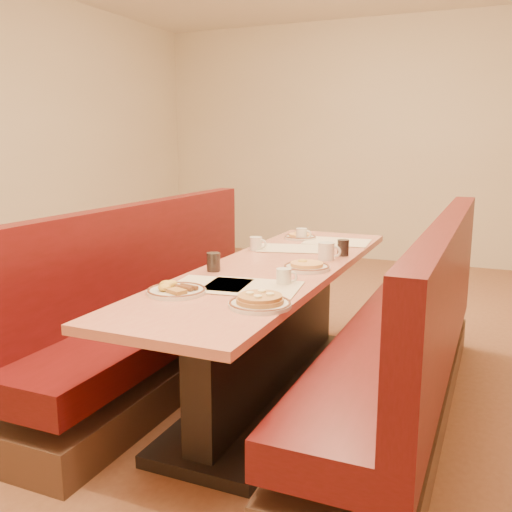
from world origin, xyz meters
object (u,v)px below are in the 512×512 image
at_px(eggs_plate, 176,290).
at_px(coffee_mug_c, 327,251).
at_px(soda_tumbler_near, 213,262).
at_px(coffee_mug_d, 302,234).
at_px(coffee_mug_a, 284,276).
at_px(coffee_mug_b, 256,243).
at_px(pancake_plate, 260,302).
at_px(diner_table, 273,332).
at_px(booth_left, 161,318).
at_px(booth_right, 406,353).
at_px(soda_tumbler_mid, 343,248).

height_order(eggs_plate, coffee_mug_c, coffee_mug_c).
bearing_deg(soda_tumbler_near, coffee_mug_d, 83.78).
height_order(eggs_plate, coffee_mug_d, coffee_mug_d).
distance_m(coffee_mug_a, coffee_mug_b, 0.87).
height_order(coffee_mug_a, coffee_mug_b, coffee_mug_b).
height_order(pancake_plate, coffee_mug_c, coffee_mug_c).
bearing_deg(coffee_mug_d, diner_table, -101.84).
bearing_deg(booth_left, soda_tumbler_near, -25.74).
distance_m(coffee_mug_a, coffee_mug_d, 1.24).
xyz_separation_m(booth_left, coffee_mug_a, (0.93, -0.35, 0.43)).
bearing_deg(eggs_plate, booth_left, 127.78).
bearing_deg(coffee_mug_b, coffee_mug_c, -16.24).
bearing_deg(soda_tumbler_near, booth_left, 154.26).
height_order(booth_right, soda_tumbler_mid, booth_right).
relative_size(booth_left, eggs_plate, 9.39).
xyz_separation_m(booth_right, coffee_mug_b, (-1.00, 0.39, 0.43)).
relative_size(eggs_plate, soda_tumbler_near, 2.71).
xyz_separation_m(pancake_plate, soda_tumbler_near, (-0.48, 0.50, 0.03)).
distance_m(diner_table, coffee_mug_a, 0.58).
relative_size(diner_table, booth_right, 1.00).
xyz_separation_m(coffee_mug_a, soda_tumbler_near, (-0.44, 0.12, 0.01)).
bearing_deg(coffee_mug_c, diner_table, -136.86).
height_order(coffee_mug_a, coffee_mug_c, coffee_mug_c).
height_order(diner_table, booth_right, booth_right).
bearing_deg(soda_tumbler_near, coffee_mug_b, 92.38).
height_order(booth_right, eggs_plate, booth_right).
relative_size(diner_table, coffee_mug_a, 24.74).
bearing_deg(soda_tumbler_mid, diner_table, -122.05).
xyz_separation_m(coffee_mug_b, coffee_mug_d, (0.14, 0.45, -0.00)).
xyz_separation_m(booth_right, coffee_mug_c, (-0.51, 0.28, 0.44)).
bearing_deg(coffee_mug_b, soda_tumbler_mid, 1.28).
height_order(booth_left, coffee_mug_a, booth_left).
bearing_deg(coffee_mug_a, coffee_mug_d, 90.65).
relative_size(diner_table, coffee_mug_c, 18.95).
xyz_separation_m(coffee_mug_d, soda_tumbler_mid, (0.40, -0.41, 0.01)).
xyz_separation_m(booth_left, booth_right, (1.46, 0.00, 0.00)).
bearing_deg(coffee_mug_d, pancake_plate, -97.40).
height_order(coffee_mug_b, soda_tumbler_near, soda_tumbler_near).
height_order(booth_right, coffee_mug_b, booth_right).
xyz_separation_m(booth_left, soda_tumbler_mid, (1.01, 0.44, 0.44)).
bearing_deg(soda_tumbler_near, booth_right, 13.65).
distance_m(diner_table, soda_tumbler_mid, 0.67).
bearing_deg(booth_left, eggs_plate, -52.22).
xyz_separation_m(coffee_mug_a, coffee_mug_b, (-0.47, 0.74, 0.00)).
bearing_deg(soda_tumbler_mid, coffee_mug_a, -95.40).
height_order(booth_right, coffee_mug_c, booth_right).
distance_m(eggs_plate, coffee_mug_a, 0.52).
distance_m(coffee_mug_c, soda_tumbler_mid, 0.16).
distance_m(soda_tumbler_near, soda_tumbler_mid, 0.85).
relative_size(coffee_mug_c, coffee_mug_d, 1.24).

